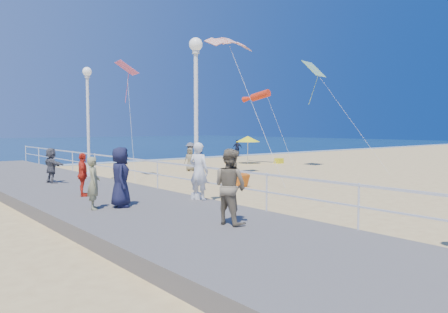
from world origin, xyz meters
TOP-DOWN VIEW (x-y plane):
  - ground at (0.00, 0.00)m, footprint 160.00×160.00m
  - surf_line at (0.00, 20.50)m, footprint 160.00×1.20m
  - boardwalk at (-7.50, 0.00)m, footprint 5.00×44.00m
  - railing at (-5.05, 0.00)m, footprint 0.05×42.00m
  - lamp_post_mid at (-5.35, 0.00)m, footprint 0.44×0.44m
  - lamp_post_far at (-5.35, 9.00)m, footprint 0.44×0.44m
  - woman_holding_toddler at (-5.40, -0.21)m, footprint 0.67×0.81m
  - toddler_held at (-5.25, -0.06)m, footprint 0.44×0.49m
  - spectator_1 at (-6.93, -3.60)m, footprint 0.83×1.00m
  - spectator_3 at (-8.06, 2.96)m, footprint 0.66×0.96m
  - spectator_4 at (-7.97, 0.24)m, footprint 0.91×1.05m
  - spectator_5 at (-7.68, 7.41)m, footprint 0.65×1.46m
  - spectator_6 at (-8.75, 0.40)m, footprint 0.56×0.66m
  - beach_walker_a at (2.94, 12.10)m, footprint 1.26×1.32m
  - beach_walker_b at (13.72, 19.64)m, footprint 1.03×0.76m
  - beach_walker_c at (2.23, 11.15)m, footprint 0.80×0.87m
  - box_kite at (-0.30, 3.43)m, footprint 0.65×0.78m
  - beach_umbrella at (8.85, 12.88)m, footprint 1.90×1.90m
  - beach_chair_left at (10.99, 11.63)m, footprint 0.55×0.55m
  - beach_chair_right at (7.97, 13.94)m, footprint 0.55×0.55m
  - kite_parafoil at (1.65, 6.56)m, footprint 2.82×0.94m
  - kite_windsock at (9.19, 11.86)m, footprint 1.00×2.65m
  - kite_diamond_pink at (-2.91, 9.64)m, footprint 1.21×1.35m
  - kite_diamond_multi at (9.82, 7.36)m, footprint 1.74×1.41m

SIDE VIEW (x-z plane):
  - ground at x=0.00m, z-range 0.00..0.00m
  - surf_line at x=0.00m, z-range 0.01..0.05m
  - boardwalk at x=-7.50m, z-range 0.00..0.40m
  - beach_chair_left at x=10.99m, z-range 0.00..0.40m
  - beach_chair_right at x=7.97m, z-range 0.00..0.40m
  - box_kite at x=-0.30m, z-range -0.07..0.67m
  - beach_walker_c at x=2.23m, z-range 0.00..1.49m
  - beach_walker_b at x=13.72m, z-range 0.00..1.62m
  - beach_walker_a at x=2.94m, z-range 0.00..1.80m
  - spectator_3 at x=-8.06m, z-range 0.40..1.91m
  - spectator_5 at x=-7.68m, z-range 0.40..1.92m
  - spectator_6 at x=-8.75m, z-range 0.40..1.94m
  - railing at x=-5.05m, z-range 0.98..1.53m
  - spectator_4 at x=-7.97m, z-range 0.40..2.21m
  - spectator_1 at x=-6.93m, z-range 0.40..2.27m
  - woman_holding_toddler at x=-5.40m, z-range 0.40..2.30m
  - toddler_held at x=-5.25m, z-range 1.25..2.09m
  - beach_umbrella at x=8.85m, z-range 0.84..2.98m
  - lamp_post_mid at x=-5.35m, z-range 1.00..6.32m
  - lamp_post_far at x=-5.35m, z-range 1.00..6.32m
  - kite_windsock at x=9.19m, z-range 4.66..5.73m
  - kite_diamond_pink at x=-2.91m, z-range 5.63..6.28m
  - kite_diamond_multi at x=9.82m, z-range 6.20..7.29m
  - kite_parafoil at x=1.65m, z-range 7.17..7.82m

